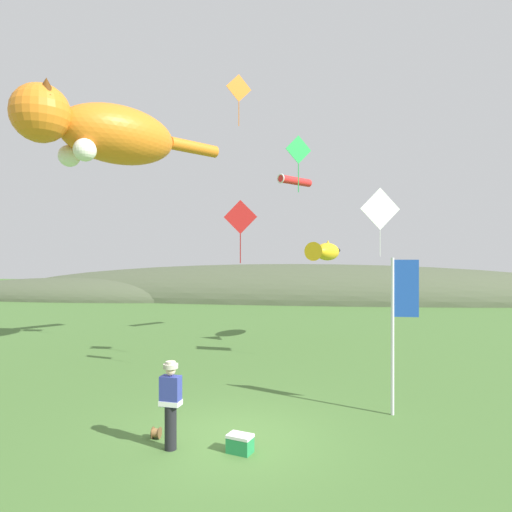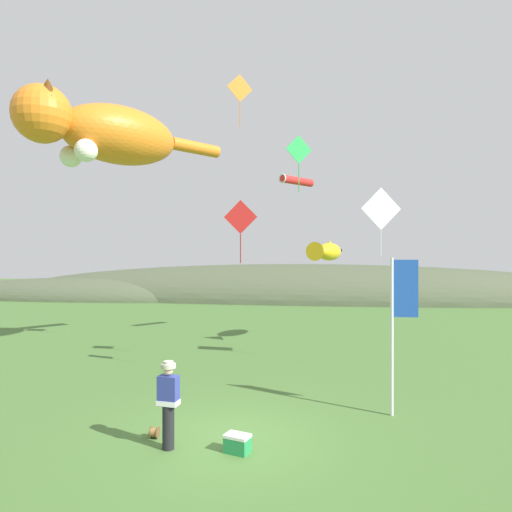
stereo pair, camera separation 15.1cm
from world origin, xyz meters
TOP-DOWN VIEW (x-y plane):
  - ground_plane at (0.00, 0.00)m, footprint 120.00×120.00m
  - distant_hill_ridge at (-2.72, 31.01)m, footprint 62.76×11.51m
  - festival_attendant at (-1.10, -0.67)m, footprint 0.45×0.31m
  - kite_spool at (-1.58, -0.19)m, footprint 0.17×0.24m
  - picnic_cooler at (0.32, -0.63)m, footprint 0.57×0.46m
  - festival_banner_pole at (3.82, 1.99)m, footprint 0.66×0.08m
  - kite_giant_cat at (-5.84, 6.02)m, footprint 5.69×6.93m
  - kite_fish_windsock at (2.15, 10.62)m, footprint 1.74×3.03m
  - kite_tube_streamer at (0.77, 11.43)m, footprint 1.55×1.78m
  - kite_diamond_white at (3.92, 6.30)m, footprint 1.37×0.46m
  - kite_diamond_red at (-0.53, 4.30)m, footprint 1.05×0.04m
  - kite_diamond_orange at (-1.07, 7.11)m, footprint 0.85×0.59m
  - kite_diamond_green at (1.23, 4.89)m, footprint 0.79×0.45m

SIDE VIEW (x-z plane):
  - ground_plane at x=0.00m, z-range 0.00..0.00m
  - distant_hill_ridge at x=-2.72m, z-range -3.14..3.14m
  - kite_spool at x=-1.58m, z-range 0.00..0.24m
  - picnic_cooler at x=0.32m, z-range 0.00..0.36m
  - festival_attendant at x=-1.10m, z-range 0.07..1.84m
  - festival_banner_pole at x=3.82m, z-range 0.60..4.45m
  - kite_fish_windsock at x=2.15m, z-range 3.63..4.54m
  - kite_diamond_red at x=-0.53m, z-range 4.10..6.05m
  - kite_diamond_white at x=3.92m, z-range 4.31..6.64m
  - kite_diamond_green at x=1.23m, z-range 6.32..8.12m
  - kite_tube_streamer at x=0.77m, z-range 7.12..7.56m
  - kite_giant_cat at x=-5.84m, z-range 7.09..9.62m
  - kite_diamond_orange at x=-1.07m, z-range 9.13..11.05m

